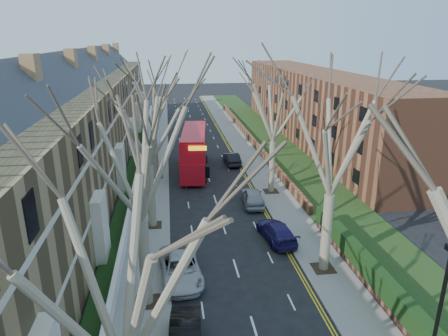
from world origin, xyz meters
name	(u,v)px	position (x,y,z in m)	size (l,w,h in m)	color
pavement_left	(156,150)	(-6.00, 39.00, 0.06)	(3.00, 102.00, 0.12)	slate
pavement_right	(243,147)	(6.00, 39.00, 0.06)	(3.00, 102.00, 0.12)	slate
terrace_left	(81,125)	(-13.65, 31.00, 5.53)	(9.70, 78.00, 13.60)	olive
flats_right	(314,105)	(17.46, 43.00, 4.98)	(13.97, 54.00, 10.00)	brown
wall_hedge_right	(404,312)	(7.70, 2.00, 1.12)	(0.70, 24.00, 1.80)	brown
front_wall_left	(140,165)	(-7.65, 31.00, 0.62)	(0.30, 78.00, 1.00)	white
grass_verge_right	(274,145)	(10.50, 39.00, 0.15)	(6.00, 102.00, 0.06)	#203513
tree_left_near	(113,260)	(-5.70, -4.00, 8.93)	(9.80, 9.80, 13.73)	#716350
tree_left_mid	(137,145)	(-5.70, 6.00, 9.56)	(10.50, 10.50, 14.71)	#716350
tree_left_far	(146,114)	(-5.70, 16.00, 9.24)	(10.15, 10.15, 14.22)	#716350
tree_left_dist	(151,90)	(-5.70, 28.00, 9.56)	(10.50, 10.50, 14.71)	#716350
tree_right_mid	(336,129)	(5.70, 8.00, 9.56)	(10.50, 10.50, 14.71)	#716350
tree_right_far	(275,99)	(5.70, 22.00, 9.24)	(10.15, 10.15, 14.22)	#716350
double_decker_bus	(194,152)	(-1.38, 29.52, 2.33)	(3.74, 11.54, 4.73)	red
car_left_far	(181,268)	(-3.70, 8.35, 0.75)	(2.48, 5.38, 1.50)	#ABABB1
car_right_near	(276,231)	(3.69, 12.48, 0.70)	(1.95, 4.79, 1.39)	navy
car_right_mid	(253,197)	(3.27, 19.33, 0.78)	(1.83, 4.56, 1.55)	#93959B
car_right_far	(232,159)	(3.27, 31.61, 0.74)	(1.56, 4.46, 1.47)	black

